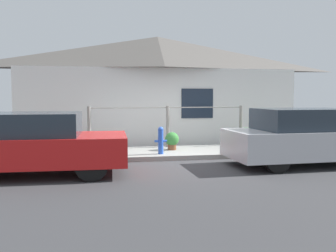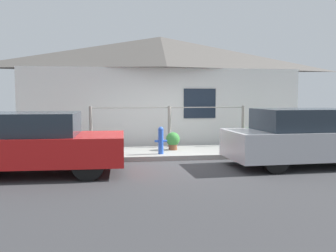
# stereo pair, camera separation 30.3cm
# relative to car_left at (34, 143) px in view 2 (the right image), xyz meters

# --- Properties ---
(ground_plane) EXTENTS (60.00, 60.00, 0.00)m
(ground_plane) POSITION_rel_car_left_xyz_m (3.47, 1.19, -0.69)
(ground_plane) COLOR #38383A
(sidewalk) EXTENTS (24.00, 1.99, 0.13)m
(sidewalk) POSITION_rel_car_left_xyz_m (3.47, 2.19, -0.62)
(sidewalk) COLOR gray
(sidewalk) RESTS_ON ground_plane
(house) EXTENTS (9.90, 2.23, 3.82)m
(house) POSITION_rel_car_left_xyz_m (3.47, 4.93, 2.35)
(house) COLOR white
(house) RESTS_ON ground_plane
(fence) EXTENTS (4.90, 0.10, 1.27)m
(fence) POSITION_rel_car_left_xyz_m (3.47, 3.03, 0.14)
(fence) COLOR gray
(fence) RESTS_ON sidewalk
(car_left) EXTENTS (3.85, 1.91, 1.35)m
(car_left) POSITION_rel_car_left_xyz_m (0.00, 0.00, 0.00)
(car_left) COLOR red
(car_left) RESTS_ON ground_plane
(car_right) EXTENTS (4.08, 1.81, 1.40)m
(car_right) POSITION_rel_car_left_xyz_m (6.41, -0.00, 0.01)
(car_right) COLOR #B7B7BC
(car_right) RESTS_ON ground_plane
(fire_hydrant) EXTENTS (0.34, 0.15, 0.75)m
(fire_hydrant) POSITION_rel_car_left_xyz_m (3.00, 1.61, -0.17)
(fire_hydrant) COLOR blue
(fire_hydrant) RESTS_ON sidewalk
(potted_plant_near_hydrant) EXTENTS (0.41, 0.41, 0.52)m
(potted_plant_near_hydrant) POSITION_rel_car_left_xyz_m (3.46, 2.33, -0.27)
(potted_plant_near_hydrant) COLOR brown
(potted_plant_near_hydrant) RESTS_ON sidewalk
(potted_plant_by_fence) EXTENTS (0.33, 0.33, 0.50)m
(potted_plant_by_fence) POSITION_rel_car_left_xyz_m (-0.12, 2.54, -0.30)
(potted_plant_by_fence) COLOR slate
(potted_plant_by_fence) RESTS_ON sidewalk
(potted_plant_corner) EXTENTS (0.52, 0.52, 0.60)m
(potted_plant_corner) POSITION_rel_car_left_xyz_m (5.89, 2.64, -0.24)
(potted_plant_corner) COLOR slate
(potted_plant_corner) RESTS_ON sidewalk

